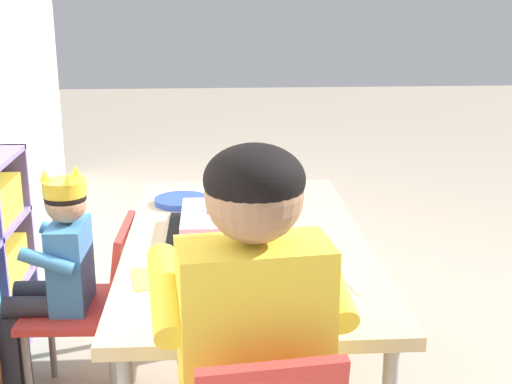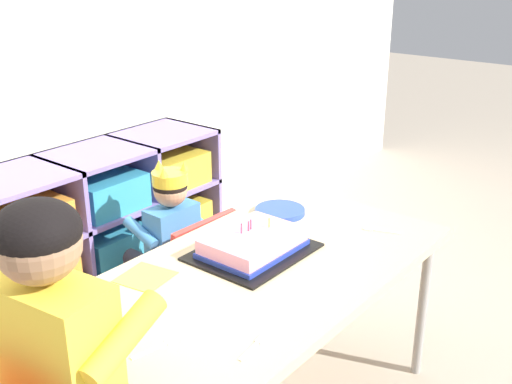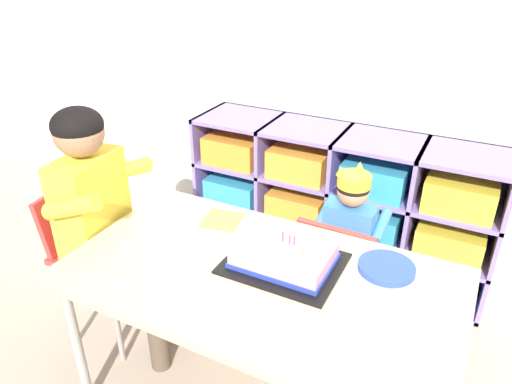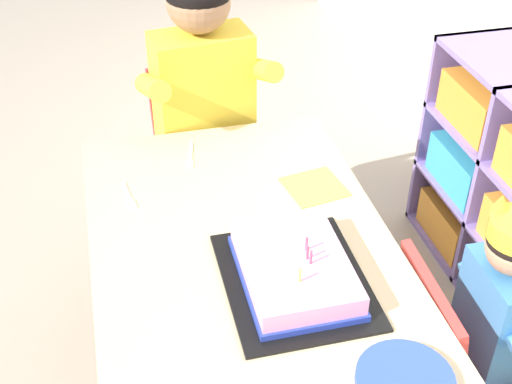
{
  "view_description": "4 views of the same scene",
  "coord_description": "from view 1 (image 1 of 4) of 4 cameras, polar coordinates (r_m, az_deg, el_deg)",
  "views": [
    {
      "loc": [
        -2.03,
        0.1,
        1.37
      ],
      "look_at": [
        -0.02,
        -0.03,
        0.78
      ],
      "focal_mm": 49.05,
      "sensor_mm": 36.0,
      "label": 1
    },
    {
      "loc": [
        -1.43,
        -1.11,
        1.59
      ],
      "look_at": [
        0.01,
        0.04,
        0.87
      ],
      "focal_mm": 44.1,
      "sensor_mm": 36.0,
      "label": 2
    },
    {
      "loc": [
        0.58,
        -1.17,
        1.63
      ],
      "look_at": [
        -0.04,
        0.04,
        0.91
      ],
      "focal_mm": 33.62,
      "sensor_mm": 36.0,
      "label": 3
    },
    {
      "loc": [
        1.14,
        -0.27,
        1.71
      ],
      "look_at": [
        -0.04,
        0.02,
        0.83
      ],
      "focal_mm": 48.04,
      "sensor_mm": 36.0,
      "label": 4
    }
  ],
  "objects": [
    {
      "name": "activity_table",
      "position": [
        2.18,
        -0.81,
        -4.92
      ],
      "size": [
        1.33,
        0.73,
        0.63
      ],
      "color": "#D1B789",
      "rests_on": "ground"
    },
    {
      "name": "classroom_chair_blue",
      "position": [
        2.42,
        -13.08,
        -8.49
      ],
      "size": [
        0.36,
        0.37,
        0.63
      ],
      "rotation": [
        0.0,
        0.0,
        3.11
      ],
      "color": "red",
      "rests_on": "ground"
    },
    {
      "name": "child_with_crown",
      "position": [
        2.39,
        -15.92,
        -5.47
      ],
      "size": [
        0.3,
        0.31,
        0.82
      ],
      "rotation": [
        0.0,
        0.0,
        3.11
      ],
      "color": "#3D7FBC",
      "rests_on": "ground"
    },
    {
      "name": "adult_helper_seated",
      "position": [
        1.49,
        -0.58,
        -11.01
      ],
      "size": [
        0.45,
        0.43,
        1.09
      ],
      "rotation": [
        0.0,
        0.0,
        1.69
      ],
      "color": "yellow",
      "rests_on": "ground"
    },
    {
      "name": "birthday_cake_on_tray",
      "position": [
        2.19,
        -3.1,
        -2.65
      ],
      "size": [
        0.39,
        0.32,
        0.11
      ],
      "color": "black",
      "rests_on": "activity_table"
    },
    {
      "name": "paper_plate_stack",
      "position": [
        2.51,
        -6.1,
        -0.72
      ],
      "size": [
        0.19,
        0.19,
        0.02
      ],
      "primitive_type": "cylinder",
      "color": "blue",
      "rests_on": "activity_table"
    },
    {
      "name": "paper_napkin_square",
      "position": [
        1.89,
        -7.73,
        -6.91
      ],
      "size": [
        0.17,
        0.17,
        0.0
      ],
      "primitive_type": "cube",
      "rotation": [
        0.0,
        0.0,
        0.17
      ],
      "color": "#F4DB4C",
      "rests_on": "activity_table"
    },
    {
      "name": "fork_beside_plate_stack",
      "position": [
        1.68,
        2.26,
        -9.77
      ],
      "size": [
        0.14,
        0.04,
        0.0
      ],
      "rotation": [
        0.0,
        0.0,
        2.95
      ],
      "color": "white",
      "rests_on": "activity_table"
    },
    {
      "name": "fork_near_child_seat",
      "position": [
        2.62,
        2.26,
        -0.14
      ],
      "size": [
        0.06,
        0.13,
        0.0
      ],
      "rotation": [
        0.0,
        0.0,
        5.04
      ],
      "color": "white",
      "rests_on": "activity_table"
    },
    {
      "name": "fork_at_table_front_edge",
      "position": [
        1.85,
        7.68,
        -7.39
      ],
      "size": [
        0.12,
        0.03,
        0.0
      ],
      "rotation": [
        0.0,
        0.0,
        3.28
      ],
      "color": "white",
      "rests_on": "activity_table"
    }
  ]
}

